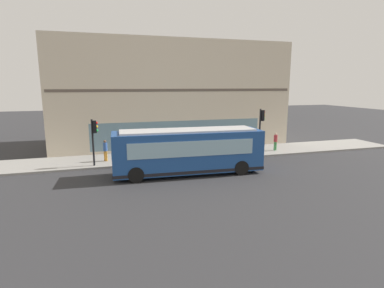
# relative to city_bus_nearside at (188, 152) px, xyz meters

# --- Properties ---
(ground) EXTENTS (120.00, 120.00, 0.00)m
(ground) POSITION_rel_city_bus_nearside_xyz_m (0.32, -1.28, -1.55)
(ground) COLOR #2D2D30
(sidewalk_curb) EXTENTS (4.32, 40.00, 0.15)m
(sidewalk_curb) POSITION_rel_city_bus_nearside_xyz_m (5.08, -1.28, -1.48)
(sidewalk_curb) COLOR gray
(sidewalk_curb) RESTS_ON ground
(building_corner) EXTENTS (9.73, 22.45, 10.07)m
(building_corner) POSITION_rel_city_bus_nearside_xyz_m (12.08, -1.28, 3.47)
(building_corner) COLOR beige
(building_corner) RESTS_ON ground
(city_bus_nearside) EXTENTS (3.06, 10.16, 3.07)m
(city_bus_nearside) POSITION_rel_city_bus_nearside_xyz_m (0.00, 0.00, 0.00)
(city_bus_nearside) COLOR #1E478C
(city_bus_nearside) RESTS_ON ground
(traffic_light_near_corner) EXTENTS (0.32, 0.49, 3.88)m
(traffic_light_near_corner) POSITION_rel_city_bus_nearside_xyz_m (3.34, -7.36, 1.30)
(traffic_light_near_corner) COLOR black
(traffic_light_near_corner) RESTS_ON sidewalk_curb
(traffic_light_down_block) EXTENTS (0.32, 0.49, 3.42)m
(traffic_light_down_block) POSITION_rel_city_bus_nearside_xyz_m (3.52, 6.06, 0.98)
(traffic_light_down_block) COLOR black
(traffic_light_down_block) RESTS_ON sidewalk_curb
(fire_hydrant) EXTENTS (0.35, 0.35, 0.74)m
(fire_hydrant) POSITION_rel_city_bus_nearside_xyz_m (6.39, -7.30, -1.04)
(fire_hydrant) COLOR gold
(fire_hydrant) RESTS_ON sidewalk_curb
(pedestrian_near_hydrant) EXTENTS (0.32, 0.32, 1.66)m
(pedestrian_near_hydrant) POSITION_rel_city_bus_nearside_xyz_m (4.69, 5.34, -0.45)
(pedestrian_near_hydrant) COLOR gold
(pedestrian_near_hydrant) RESTS_ON sidewalk_curb
(pedestrian_by_light_pole) EXTENTS (0.32, 0.32, 1.62)m
(pedestrian_by_light_pole) POSITION_rel_city_bus_nearside_xyz_m (4.42, -9.49, -0.48)
(pedestrian_by_light_pole) COLOR #3F8C4C
(pedestrian_by_light_pole) RESTS_ON sidewalk_curb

